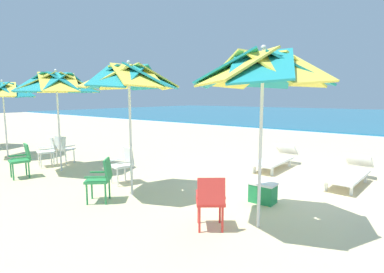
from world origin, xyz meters
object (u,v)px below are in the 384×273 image
Objects in this scene: plastic_chair_1 at (101,177)px; plastic_chair_5 at (48,150)px; beach_umbrella_2 at (56,84)px; sun_lounger_1 at (276,159)px; beach_umbrella_0 at (263,71)px; sun_lounger_0 at (350,173)px; beach_umbrella_1 at (129,79)px; plastic_chair_0 at (211,199)px; plastic_chair_2 at (124,163)px; beach_umbrella_3 at (3,91)px; cooler_box at (263,192)px; plastic_chair_4 at (22,158)px; plastic_chair_3 at (63,148)px.

plastic_chair_1 and plastic_chair_5 have the same top height.
sun_lounger_1 is (4.60, 4.01, -2.13)m from beach_umbrella_2.
sun_lounger_0 is (0.67, 3.50, -2.16)m from beach_umbrella_0.
beach_umbrella_1 is 3.22× the size of plastic_chair_1.
sun_lounger_1 is (-0.80, 4.53, -0.22)m from plastic_chair_0.
plastic_chair_2 is 1.00× the size of plastic_chair_5.
beach_umbrella_1 is at bearing -0.62° from beach_umbrella_3.
sun_lounger_0 reaches higher than cooler_box.
beach_umbrella_0 is 2.80m from beach_umbrella_1.
beach_umbrella_1 reaches higher than plastic_chair_5.
plastic_chair_4 is (-5.55, -0.43, 0.00)m from plastic_chair_0.
sun_lounger_1 is (-2.03, 0.49, 0.00)m from sun_lounger_0.
beach_umbrella_0 is at bearing 9.06° from plastic_chair_4.
beach_umbrella_2 is 2.16m from plastic_chair_3.
plastic_chair_1 is 5.64m from sun_lounger_0.
beach_umbrella_1 is 0.99× the size of beach_umbrella_2.
plastic_chair_2 is (-0.83, 0.47, -1.93)m from beach_umbrella_1.
plastic_chair_5 is at bearing -155.42° from sun_lounger_0.
beach_umbrella_0 is at bearing -0.55° from plastic_chair_5.
plastic_chair_1 is 1.00× the size of plastic_chair_3.
plastic_chair_4 is (-3.14, -0.16, 0.00)m from plastic_chair_1.
plastic_chair_4 is 3.76m from beach_umbrella_3.
sun_lounger_1 is (2.27, 3.70, -0.22)m from plastic_chair_2.
beach_umbrella_2 is 6.06m from cooler_box.
plastic_chair_0 reaches higher than sun_lounger_0.
sun_lounger_1 is at bearing 27.29° from beach_umbrella_3.
plastic_chair_5 is at bearing 176.34° from beach_umbrella_1.
plastic_chair_3 is at bearing 146.85° from beach_umbrella_2.
beach_umbrella_0 reaches higher than beach_umbrella_2.
cooler_box is (6.36, 0.57, -0.30)m from plastic_chair_3.
beach_umbrella_2 reaches higher than plastic_chair_1.
beach_umbrella_1 reaches higher than plastic_chair_4.
sun_lounger_1 is (4.75, 4.96, -0.22)m from plastic_chair_4.
plastic_chair_4 is 6.87m from sun_lounger_1.
beach_umbrella_0 is at bearing 3.92° from beach_umbrella_1.
beach_umbrella_1 is 4.48m from plastic_chair_5.
beach_umbrella_0 reaches higher than plastic_chair_1.
plastic_chair_1 is at bearing -104.89° from beach_umbrella_1.
beach_umbrella_2 is 3.24× the size of plastic_chair_5.
sun_lounger_0 is at bearing 33.41° from plastic_chair_4.
plastic_chair_0 reaches higher than sun_lounger_1.
beach_umbrella_3 is 10.80m from sun_lounger_0.
plastic_chair_3 is at bearing 169.87° from beach_umbrella_1.
plastic_chair_1 is at bearing -173.62° from plastic_chair_0.
plastic_chair_3 is (-3.16, 0.24, 0.00)m from plastic_chair_2.
plastic_chair_0 is 1.00× the size of plastic_chair_5.
beach_umbrella_0 reaches higher than beach_umbrella_3.
beach_umbrella_0 reaches higher than sun_lounger_0.
cooler_box is at bearing 19.98° from plastic_chair_4.
beach_umbrella_0 is 3.27× the size of plastic_chair_4.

